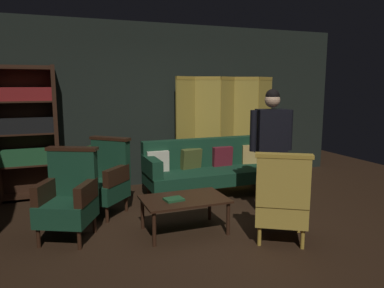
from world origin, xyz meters
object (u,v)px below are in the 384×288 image
folding_screen (227,126)px  armchair_gilt_accent (281,199)px  standing_figure (271,141)px  potted_plant (93,168)px  book_green_cloth (174,199)px  coffee_table (184,202)px  armchair_wing_left (68,197)px  velvet_couch (209,166)px  armchair_wing_right (104,178)px  bookshelf (26,131)px

folding_screen → armchair_gilt_accent: size_ratio=1.99×
folding_screen → armchair_gilt_accent: 2.91m
standing_figure → potted_plant: (-2.15, 1.66, -0.55)m
book_green_cloth → potted_plant: bearing=111.5°
coffee_table → armchair_wing_left: 1.34m
velvet_couch → armchair_wing_right: bearing=-169.2°
coffee_table → potted_plant: 2.00m
bookshelf → standing_figure: size_ratio=1.20×
armchair_gilt_accent → book_green_cloth: bearing=150.6°
armchair_wing_right → bookshelf: bearing=133.1°
armchair_wing_left → armchair_wing_right: size_ratio=1.00×
folding_screen → bookshelf: bearing=-178.8°
armchair_gilt_accent → armchair_wing_right: bearing=136.1°
standing_figure → bookshelf: bearing=147.8°
coffee_table → standing_figure: 1.44m
folding_screen → armchair_wing_left: folding_screen is taller
bookshelf → armchair_wing_right: bookshelf is taller
velvet_couch → armchair_gilt_accent: (0.01, -1.98, 0.03)m
folding_screen → standing_figure: 2.03m
standing_figure → armchair_wing_left: bearing=176.1°
armchair_wing_left → armchair_wing_right: same height
coffee_table → potted_plant: size_ratio=1.20×
bookshelf → velvet_couch: (2.70, -0.74, -0.61)m
armchair_wing_right → coffee_table: bearing=-51.8°
bookshelf → armchair_wing_left: size_ratio=1.97×
velvet_couch → coffee_table: velvet_couch is taller
coffee_table → book_green_cloth: size_ratio=4.64×
folding_screen → velvet_couch: (-0.71, -0.81, -0.53)m
velvet_couch → armchair_wing_left: bearing=-155.2°
potted_plant → book_green_cloth: 1.98m
folding_screen → potted_plant: bearing=-172.1°
armchair_gilt_accent → armchair_wing_left: 2.42m
book_green_cloth → coffee_table: bearing=14.3°
armchair_gilt_accent → standing_figure: (0.35, 0.78, 0.54)m
bookshelf → armchair_wing_right: 1.56m
armchair_gilt_accent → book_green_cloth: size_ratio=4.83×
velvet_couch → armchair_wing_left: size_ratio=2.04×
armchair_wing_right → standing_figure: (2.07, -0.87, 0.54)m
potted_plant → folding_screen: bearing=7.9°
velvet_couch → armchair_gilt_accent: 1.98m
velvet_couch → standing_figure: (0.37, -1.19, 0.57)m
folding_screen → standing_figure: bearing=-99.7°
armchair_gilt_accent → potted_plant: armchair_gilt_accent is taller
folding_screen → coffee_table: 2.76m
velvet_couch → book_green_cloth: bearing=-127.5°
standing_figure → velvet_couch: bearing=107.1°
folding_screen → armchair_wing_right: 2.71m
coffee_table → book_green_cloth: (-0.15, -0.04, 0.06)m
potted_plant → coffee_table: bearing=-64.2°
velvet_couch → armchair_gilt_accent: bearing=-89.6°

